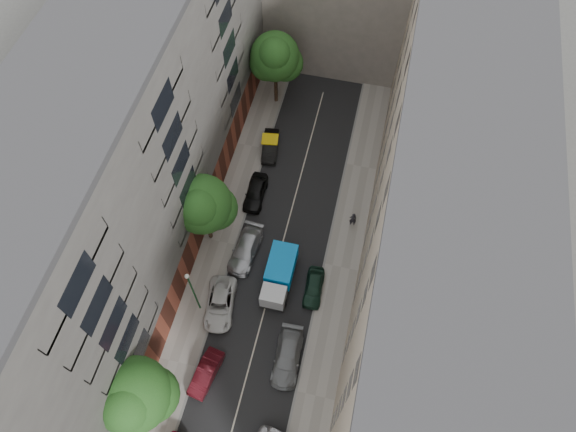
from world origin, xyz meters
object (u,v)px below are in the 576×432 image
(car_right_2, at_px, (314,287))
(car_left_1, at_px, (206,373))
(car_right_1, at_px, (287,357))
(tree_near, at_px, (135,397))
(car_left_4, at_px, (255,192))
(pedestrian, at_px, (353,219))
(car_left_3, at_px, (246,249))
(lamp_post, at_px, (192,289))
(tarp_truck, at_px, (279,275))
(tree_mid, at_px, (203,206))
(tree_far, at_px, (276,59))
(car_left_2, at_px, (220,304))
(car_left_5, at_px, (270,146))

(car_right_2, bearing_deg, car_left_1, -129.77)
(car_right_1, distance_m, tree_near, 11.77)
(car_left_4, distance_m, pedestrian, 9.35)
(car_left_3, distance_m, lamp_post, 7.14)
(tarp_truck, relative_size, tree_mid, 0.66)
(car_left_4, relative_size, tree_mid, 0.53)
(car_right_1, bearing_deg, car_left_4, 111.49)
(tarp_truck, distance_m, car_right_1, 6.72)
(tarp_truck, distance_m, lamp_post, 7.54)
(tree_near, relative_size, tree_far, 0.93)
(car_left_1, distance_m, lamp_post, 6.59)
(car_right_1, height_order, tree_near, tree_near)
(car_left_2, distance_m, car_left_3, 5.32)
(car_left_1, xyz_separation_m, tree_far, (-1.48, 28.73, 5.31))
(tarp_truck, xyz_separation_m, lamp_post, (-5.83, -3.83, 2.84))
(car_left_1, height_order, pedestrian, pedestrian)
(car_left_1, bearing_deg, car_right_1, 33.97)
(car_right_2, distance_m, tree_mid, 11.36)
(car_left_5, bearing_deg, car_left_3, -95.24)
(car_left_1, distance_m, car_left_3, 10.87)
(tree_mid, bearing_deg, car_left_4, 62.51)
(tarp_truck, bearing_deg, car_left_2, -141.96)
(car_left_4, bearing_deg, car_left_5, 88.68)
(lamp_post, bearing_deg, tree_near, -96.00)
(tarp_truck, distance_m, pedestrian, 8.58)
(car_left_1, xyz_separation_m, lamp_post, (-2.21, 5.09, 3.56))
(car_left_3, height_order, pedestrian, pedestrian)
(car_left_4, relative_size, car_right_1, 0.87)
(tree_mid, bearing_deg, tarp_truck, -21.24)
(tarp_truck, relative_size, tree_far, 0.62)
(tarp_truck, bearing_deg, car_left_5, 107.03)
(car_right_1, xyz_separation_m, pedestrian, (2.89, 13.22, 0.32))
(car_left_5, bearing_deg, tree_near, -104.34)
(car_left_5, height_order, car_right_2, car_left_5)
(car_left_2, height_order, car_left_4, car_left_4)
(car_right_1, distance_m, car_right_2, 6.25)
(tarp_truck, height_order, car_left_2, tarp_truck)
(tarp_truck, relative_size, car_right_1, 1.08)
(pedestrian, bearing_deg, car_left_2, 38.15)
(car_left_4, bearing_deg, car_left_1, -89.37)
(tree_mid, bearing_deg, tree_near, -89.36)
(car_right_1, bearing_deg, tree_far, 102.85)
(car_left_1, distance_m, tree_near, 6.63)
(car_left_5, height_order, lamp_post, lamp_post)
(tree_near, bearing_deg, tree_far, 87.10)
(car_left_4, height_order, tree_near, tree_near)
(car_right_1, xyz_separation_m, tree_near, (-8.94, -6.09, 4.64))
(car_left_2, distance_m, pedestrian, 13.82)
(tarp_truck, xyz_separation_m, car_left_3, (-3.49, 1.95, -0.64))
(car_left_1, xyz_separation_m, car_left_2, (-0.57, 5.60, 0.04))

